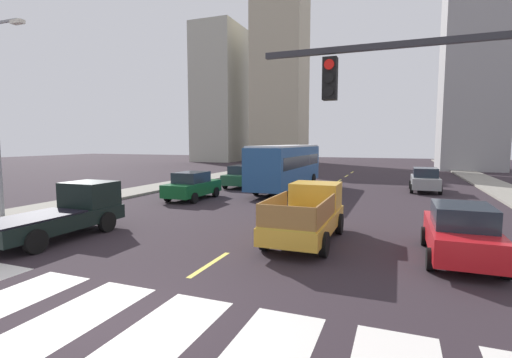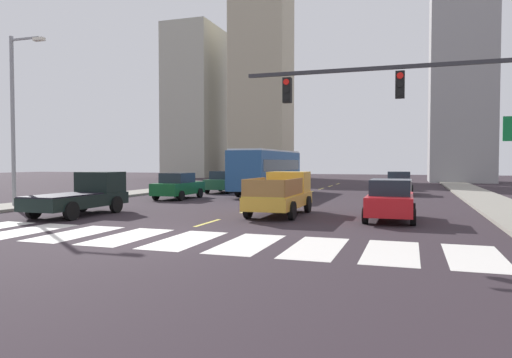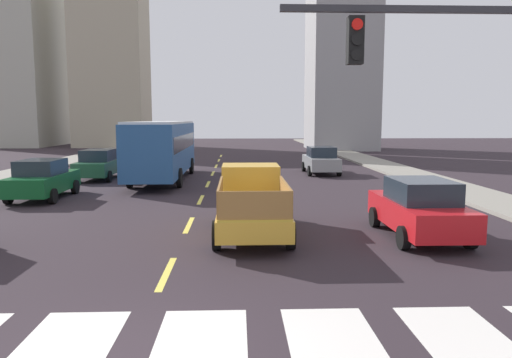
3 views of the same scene
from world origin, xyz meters
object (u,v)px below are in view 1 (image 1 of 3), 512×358
(sedan_far, at_px, (243,176))
(sedan_near_right, at_px, (461,232))
(sedan_near_left, at_px, (425,180))
(city_bus, at_px, (287,164))
(sedan_mid, at_px, (192,186))
(pickup_stakebed, at_px, (308,214))
(pickup_dark, at_px, (66,212))

(sedan_far, height_order, sedan_near_right, same)
(sedan_near_left, bearing_deg, sedan_near_right, -90.05)
(city_bus, bearing_deg, sedan_mid, -122.68)
(sedan_near_left, bearing_deg, sedan_far, -170.04)
(pickup_stakebed, relative_size, sedan_near_left, 1.18)
(pickup_dark, bearing_deg, sedan_mid, 90.83)
(sedan_far, bearing_deg, sedan_near_left, 10.58)
(pickup_stakebed, relative_size, city_bus, 0.48)
(pickup_stakebed, relative_size, sedan_near_right, 1.18)
(sedan_far, height_order, sedan_mid, same)
(sedan_far, bearing_deg, sedan_near_right, -46.51)
(sedan_mid, distance_m, sedan_near_left, 16.55)
(pickup_dark, distance_m, sedan_far, 16.41)
(sedan_near_right, distance_m, sedan_mid, 15.63)
(pickup_dark, relative_size, sedan_near_right, 1.18)
(sedan_near_right, distance_m, sedan_near_left, 16.62)
(sedan_mid, bearing_deg, sedan_near_left, 33.29)
(pickup_stakebed, xyz_separation_m, sedan_near_left, (4.85, 15.82, -0.08))
(sedan_near_right, height_order, sedan_near_left, same)
(sedan_near_right, height_order, sedan_mid, same)
(pickup_dark, bearing_deg, sedan_far, 88.72)
(pickup_stakebed, height_order, pickup_dark, same)
(sedan_mid, bearing_deg, pickup_dark, -89.47)
(pickup_dark, distance_m, sedan_near_right, 13.76)
(pickup_dark, bearing_deg, sedan_near_left, 53.90)
(pickup_dark, xyz_separation_m, sedan_mid, (-0.19, 9.56, -0.06))
(pickup_dark, relative_size, sedan_near_left, 1.18)
(sedan_near_right, xyz_separation_m, sedan_mid, (-13.77, 7.39, 0.00))
(pickup_stakebed, distance_m, sedan_near_right, 4.95)
(sedan_far, bearing_deg, pickup_dark, -90.54)
(city_bus, height_order, sedan_far, city_bus)
(pickup_stakebed, xyz_separation_m, sedan_mid, (-8.89, 6.60, -0.08))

